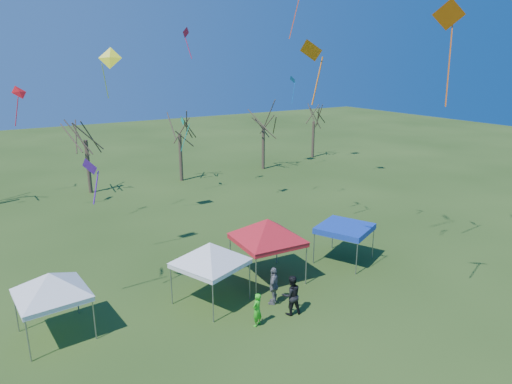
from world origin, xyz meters
TOP-DOWN VIEW (x-y plane):
  - ground at (0.00, 0.00)m, footprint 140.00×140.00m
  - tree_2 at (-2.37, 24.38)m, footprint 3.71×3.71m
  - tree_3 at (6.03, 24.04)m, footprint 3.59×3.59m
  - tree_4 at (15.36, 24.00)m, footprint 3.58×3.58m
  - tree_5 at (23.72, 26.07)m, footprint 3.39×3.39m
  - tent_white_west at (-8.62, 2.88)m, footprint 3.77×3.77m
  - tent_white_mid at (-1.82, 1.98)m, footprint 3.71×3.71m
  - tent_red at (1.73, 2.51)m, footprint 4.41×4.41m
  - tent_blue at (6.71, 2.09)m, footprint 3.61×3.61m
  - person_dark at (0.76, -0.96)m, footprint 1.06×0.92m
  - person_green at (-1.07, -0.94)m, footprint 0.66×0.57m
  - person_grey at (0.61, 0.24)m, footprint 1.12×1.05m
  - kite_22 at (4.68, 19.91)m, footprint 0.90×0.90m
  - kite_27 at (1.79, -0.54)m, footprint 1.03×1.26m
  - kite_1 at (-6.28, 4.37)m, footprint 0.85×1.02m
  - kite_5 at (4.89, -4.52)m, footprint 1.25×1.22m
  - kite_12 at (17.74, 22.26)m, footprint 0.57×0.91m
  - kite_11 at (-2.36, 14.50)m, footprint 1.65×1.36m
  - kite_19 at (4.87, 19.04)m, footprint 0.92×0.82m
  - kite_13 at (-7.26, 20.22)m, footprint 1.35×1.20m

SIDE VIEW (x-z plane):
  - ground at x=0.00m, z-range 0.00..0.00m
  - person_green at x=-1.07m, z-range 0.00..1.53m
  - person_grey at x=0.61m, z-range 0.00..1.86m
  - person_dark at x=0.76m, z-range 0.00..1.88m
  - tent_blue at x=6.71m, z-range 0.90..3.04m
  - tent_white_west at x=-8.62m, z-range 1.02..4.36m
  - tent_white_mid at x=-1.82m, z-range 1.08..4.58m
  - tent_red at x=1.73m, z-range 1.20..5.09m
  - tree_5 at x=23.72m, z-range 2.00..9.46m
  - tree_4 at x=15.36m, z-range 2.12..10.00m
  - tree_3 at x=6.03m, z-range 2.12..10.03m
  - kite_22 at x=4.68m, z-range 4.71..7.61m
  - tree_2 at x=-2.37m, z-range 2.20..10.38m
  - kite_1 at x=-6.28m, z-range 5.66..7.75m
  - kite_13 at x=-7.26m, z-range 7.59..10.41m
  - kite_12 at x=17.74m, z-range 7.83..10.62m
  - kite_11 at x=-2.36m, z-range 9.66..12.91m
  - kite_27 at x=1.79m, z-range 10.21..12.84m
  - kite_5 at x=4.89m, z-range 10.77..14.63m
  - kite_19 at x=4.87m, z-range 11.97..14.40m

